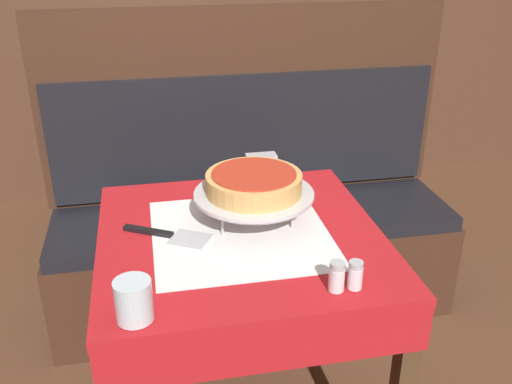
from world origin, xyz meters
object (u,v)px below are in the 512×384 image
dining_table_front (241,264)px  booth_bench (252,229)px  napkin_holder (261,167)px  pepper_shaker (355,275)px  dining_table_rear (161,113)px  pizza_pan_stand (254,196)px  salt_shaker (337,277)px  condiment_caddy (143,88)px  water_glass_near (134,300)px  pizza_server (169,235)px  deep_dish_pizza (254,183)px

dining_table_front → booth_bench: booth_bench is taller
napkin_holder → pepper_shaker: bearing=-82.4°
dining_table_rear → pizza_pan_stand: pizza_pan_stand is taller
salt_shaker → condiment_caddy: 1.83m
dining_table_front → salt_shaker: salt_shaker is taller
napkin_holder → condiment_caddy: condiment_caddy is taller
dining_table_front → condiment_caddy: condiment_caddy is taller
water_glass_near → salt_shaker: water_glass_near is taller
water_glass_near → condiment_caddy: size_ratio=0.57×
salt_shaker → pepper_shaker: salt_shaker is taller
dining_table_rear → salt_shaker: bearing=-80.2°
dining_table_rear → pizza_server: (-0.04, -1.55, 0.13)m
booth_bench → napkin_holder: bearing=-96.3°
booth_bench → pizza_server: booth_bench is taller
water_glass_near → pizza_pan_stand: bearing=48.7°
salt_shaker → pepper_shaker: 0.05m
booth_bench → salt_shaker: booth_bench is taller
pizza_pan_stand → napkin_holder: size_ratio=3.38×
deep_dish_pizza → condiment_caddy: 1.45m
dining_table_rear → salt_shaker: salt_shaker is taller
pizza_server → deep_dish_pizza: bearing=8.6°
salt_shaker → booth_bench: bearing=89.9°
deep_dish_pizza → salt_shaker: size_ratio=3.60×
pizza_server → water_glass_near: 0.36m
dining_table_rear → deep_dish_pizza: bearing=-82.4°
napkin_holder → dining_table_front: bearing=-110.8°
deep_dish_pizza → napkin_holder: (0.08, 0.29, -0.08)m
deep_dish_pizza → napkin_holder: 0.31m
booth_bench → napkin_holder: booth_bench is taller
deep_dish_pizza → pepper_shaker: 0.41m
dining_table_rear → napkin_holder: bearing=-76.9°
water_glass_near → napkin_holder: size_ratio=0.95×
dining_table_front → dining_table_rear: dining_table_front is taller
pizza_server → condiment_caddy: size_ratio=1.46×
pizza_server → napkin_holder: 0.46m
napkin_holder → dining_table_rear: bearing=103.1°
dining_table_rear → booth_bench: bearing=-68.4°
napkin_holder → water_glass_near: bearing=-121.9°
pepper_shaker → booth_bench: bearing=92.4°
dining_table_front → pizza_pan_stand: size_ratio=2.30×
salt_shaker → pepper_shaker: size_ratio=1.06×
deep_dish_pizza → pepper_shaker: size_ratio=3.80×
dining_table_front → condiment_caddy: size_ratio=4.63×
dining_table_front → booth_bench: bearing=76.8°
dining_table_front → napkin_holder: 0.40m
booth_bench → condiment_caddy: 0.95m
pizza_server → water_glass_near: water_glass_near is taller
booth_bench → deep_dish_pizza: 0.88m
pizza_pan_stand → pizza_server: (-0.24, -0.04, -0.08)m
dining_table_front → dining_table_rear: size_ratio=1.01×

